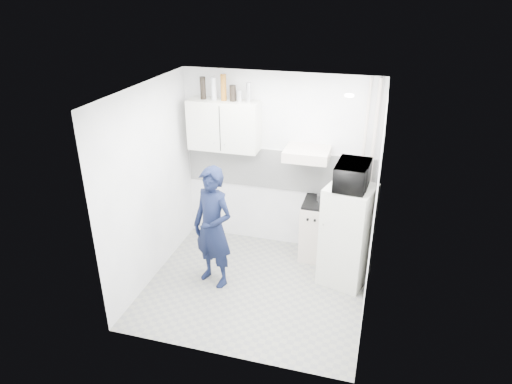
# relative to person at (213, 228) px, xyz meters

# --- Properties ---
(floor) EXTENTS (2.80, 2.80, 0.00)m
(floor) POSITION_rel_person_xyz_m (0.56, 0.00, -0.82)
(floor) COLOR gray
(floor) RESTS_ON ground
(ceiling) EXTENTS (2.80, 2.80, 0.00)m
(ceiling) POSITION_rel_person_xyz_m (0.56, 0.00, 1.78)
(ceiling) COLOR white
(ceiling) RESTS_ON wall_back
(wall_back) EXTENTS (2.80, 0.00, 2.80)m
(wall_back) POSITION_rel_person_xyz_m (0.56, 1.25, 0.48)
(wall_back) COLOR white
(wall_back) RESTS_ON floor
(wall_left) EXTENTS (0.00, 2.60, 2.60)m
(wall_left) POSITION_rel_person_xyz_m (-0.84, 0.00, 0.48)
(wall_left) COLOR white
(wall_left) RESTS_ON floor
(wall_right) EXTENTS (0.00, 2.60, 2.60)m
(wall_right) POSITION_rel_person_xyz_m (1.96, 0.00, 0.48)
(wall_right) COLOR white
(wall_right) RESTS_ON floor
(person) EXTENTS (0.70, 0.58, 1.64)m
(person) POSITION_rel_person_xyz_m (0.00, 0.00, 0.00)
(person) COLOR black
(person) RESTS_ON floor
(stove) EXTENTS (0.53, 0.53, 0.85)m
(stove) POSITION_rel_person_xyz_m (1.25, 1.00, -0.39)
(stove) COLOR beige
(stove) RESTS_ON floor
(fridge) EXTENTS (0.70, 0.70, 1.37)m
(fridge) POSITION_rel_person_xyz_m (1.66, 0.51, -0.13)
(fridge) COLOR silver
(fridge) RESTS_ON floor
(stove_top) EXTENTS (0.51, 0.51, 0.03)m
(stove_top) POSITION_rel_person_xyz_m (1.25, 1.00, 0.05)
(stove_top) COLOR black
(stove_top) RESTS_ON stove
(saucepan) EXTENTS (0.16, 0.16, 0.09)m
(saucepan) POSITION_rel_person_xyz_m (1.25, 1.05, 0.11)
(saucepan) COLOR silver
(saucepan) RESTS_ON stove_top
(microwave) EXTENTS (0.60, 0.43, 0.32)m
(microwave) POSITION_rel_person_xyz_m (1.66, 0.51, 0.71)
(microwave) COLOR black
(microwave) RESTS_ON fridge
(bottle_b) EXTENTS (0.08, 0.08, 0.30)m
(bottle_b) POSITION_rel_person_xyz_m (-0.49, 1.08, 1.53)
(bottle_b) COLOR black
(bottle_b) RESTS_ON upper_cabinet
(bottle_c) EXTENTS (0.07, 0.07, 0.31)m
(bottle_c) POSITION_rel_person_xyz_m (-0.33, 1.08, 1.53)
(bottle_c) COLOR #B2B7BC
(bottle_c) RESTS_ON upper_cabinet
(bottle_d) EXTENTS (0.08, 0.08, 0.35)m
(bottle_d) POSITION_rel_person_xyz_m (-0.19, 1.08, 1.56)
(bottle_d) COLOR brown
(bottle_d) RESTS_ON upper_cabinet
(canister_a) EXTENTS (0.09, 0.09, 0.22)m
(canister_a) POSITION_rel_person_xyz_m (-0.06, 1.08, 1.49)
(canister_a) COLOR black
(canister_a) RESTS_ON upper_cabinet
(canister_b) EXTENTS (0.08, 0.08, 0.15)m
(canister_b) POSITION_rel_person_xyz_m (0.04, 1.08, 1.46)
(canister_b) COLOR silver
(canister_b) RESTS_ON upper_cabinet
(bottle_e) EXTENTS (0.07, 0.07, 0.26)m
(bottle_e) POSITION_rel_person_xyz_m (0.17, 1.08, 1.51)
(bottle_e) COLOR silver
(bottle_e) RESTS_ON upper_cabinet
(upper_cabinet) EXTENTS (1.00, 0.35, 0.70)m
(upper_cabinet) POSITION_rel_person_xyz_m (-0.19, 1.08, 1.03)
(upper_cabinet) COLOR silver
(upper_cabinet) RESTS_ON wall_back
(range_hood) EXTENTS (0.60, 0.50, 0.14)m
(range_hood) POSITION_rel_person_xyz_m (1.01, 1.00, 0.75)
(range_hood) COLOR beige
(range_hood) RESTS_ON wall_back
(backsplash) EXTENTS (2.74, 0.03, 0.60)m
(backsplash) POSITION_rel_person_xyz_m (0.56, 1.24, 0.38)
(backsplash) COLOR white
(backsplash) RESTS_ON wall_back
(pipe_a) EXTENTS (0.05, 0.05, 2.60)m
(pipe_a) POSITION_rel_person_xyz_m (1.86, 1.17, 0.48)
(pipe_a) COLOR beige
(pipe_a) RESTS_ON floor
(pipe_b) EXTENTS (0.04, 0.04, 2.60)m
(pipe_b) POSITION_rel_person_xyz_m (1.74, 1.17, 0.48)
(pipe_b) COLOR beige
(pipe_b) RESTS_ON floor
(ceiling_spot_fixture) EXTENTS (0.10, 0.10, 0.02)m
(ceiling_spot_fixture) POSITION_rel_person_xyz_m (1.56, 0.20, 1.75)
(ceiling_spot_fixture) COLOR white
(ceiling_spot_fixture) RESTS_ON ceiling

